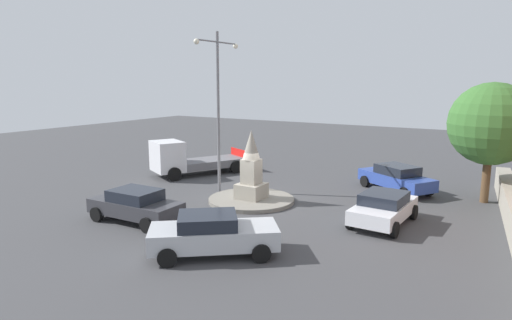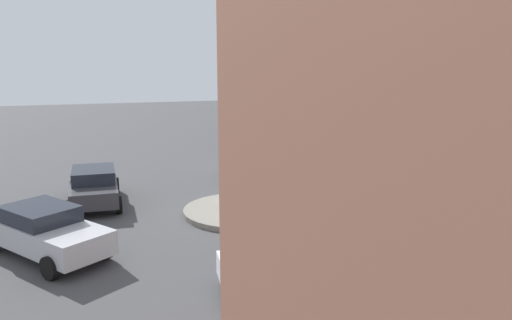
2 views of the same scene
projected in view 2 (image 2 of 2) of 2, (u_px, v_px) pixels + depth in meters
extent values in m
plane|color=#424244|center=(242.00, 214.00, 19.70)|extent=(80.00, 80.00, 0.00)
cylinder|color=gray|center=(242.00, 211.00, 19.68)|extent=(4.28, 4.28, 0.19)
cube|color=#9E9687|center=(242.00, 199.00, 19.58)|extent=(1.29, 1.29, 0.74)
cube|color=#9E9687|center=(242.00, 172.00, 19.38)|extent=(0.82, 0.82, 1.23)
cone|color=#9E9687|center=(242.00, 136.00, 19.09)|extent=(0.90, 0.90, 1.45)
cylinder|color=slate|center=(248.00, 91.00, 21.49)|extent=(0.16, 0.16, 8.48)
cube|color=#2D479E|center=(484.00, 234.00, 15.69)|extent=(3.77, 4.58, 0.63)
cube|color=#1E232D|center=(486.00, 217.00, 15.51)|extent=(2.42, 2.58, 0.50)
cylinder|color=black|center=(452.00, 225.00, 17.43)|extent=(0.53, 0.66, 0.64)
cylinder|color=black|center=(508.00, 231.00, 16.92)|extent=(0.53, 0.66, 0.64)
cylinder|color=black|center=(454.00, 261.00, 14.60)|extent=(0.53, 0.66, 0.64)
cube|color=#B7BABF|center=(45.00, 234.00, 15.64)|extent=(4.09, 4.53, 0.69)
cube|color=#1E232D|center=(40.00, 214.00, 15.65)|extent=(2.48, 2.54, 0.46)
cylinder|color=black|center=(104.00, 248.00, 15.48)|extent=(0.57, 0.64, 0.64)
cylinder|color=black|center=(50.00, 268.00, 14.13)|extent=(0.57, 0.64, 0.64)
cylinder|color=black|center=(44.00, 227.00, 17.30)|extent=(0.57, 0.64, 0.64)
cube|color=#38383D|center=(94.00, 188.00, 20.75)|extent=(1.81, 4.19, 0.61)
cube|color=#1E232D|center=(93.00, 175.00, 20.61)|extent=(1.61, 2.05, 0.48)
cylinder|color=black|center=(119.00, 205.00, 19.68)|extent=(0.24, 0.65, 0.64)
cylinder|color=black|center=(70.00, 209.00, 19.22)|extent=(0.24, 0.65, 0.64)
cylinder|color=black|center=(116.00, 185.00, 22.40)|extent=(0.24, 0.65, 0.64)
cylinder|color=black|center=(73.00, 188.00, 21.94)|extent=(0.24, 0.65, 0.64)
cube|color=silver|center=(301.00, 269.00, 13.32)|extent=(4.05, 1.99, 0.59)
cube|color=#1E232D|center=(300.00, 249.00, 13.21)|extent=(2.02, 1.74, 0.45)
cylinder|color=black|center=(341.00, 262.00, 14.51)|extent=(0.65, 0.25, 0.64)
cylinder|color=black|center=(367.00, 291.00, 12.80)|extent=(0.65, 0.25, 0.64)
cylinder|color=black|center=(239.00, 270.00, 13.97)|extent=(0.65, 0.25, 0.64)
cylinder|color=black|center=(253.00, 302.00, 12.26)|extent=(0.65, 0.25, 0.64)
cube|color=silver|center=(247.00, 140.00, 26.87)|extent=(2.44, 2.63, 1.88)
cube|color=slate|center=(306.00, 157.00, 26.39)|extent=(4.75, 3.81, 0.48)
cube|color=red|center=(350.00, 149.00, 25.84)|extent=(0.97, 1.83, 0.50)
cylinder|color=black|center=(242.00, 163.00, 26.06)|extent=(0.88, 0.63, 0.84)
cylinder|color=black|center=(252.00, 155.00, 28.07)|extent=(0.88, 0.63, 0.84)
cylinder|color=black|center=(331.00, 168.00, 25.16)|extent=(0.88, 0.63, 0.84)
cylinder|color=black|center=(335.00, 158.00, 27.17)|extent=(0.88, 0.63, 0.84)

